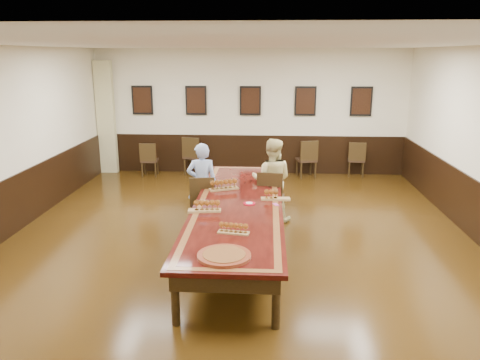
# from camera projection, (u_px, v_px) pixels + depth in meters

# --- Properties ---
(floor) EXTENTS (8.00, 10.00, 0.02)m
(floor) POSITION_uv_depth(u_px,v_px,m) (238.00, 247.00, 7.67)
(floor) COLOR black
(floor) RESTS_ON ground
(ceiling) EXTENTS (8.00, 10.00, 0.02)m
(ceiling) POSITION_uv_depth(u_px,v_px,m) (238.00, 43.00, 6.83)
(ceiling) COLOR white
(ceiling) RESTS_ON floor
(wall_back) EXTENTS (8.00, 0.02, 3.20)m
(wall_back) POSITION_uv_depth(u_px,v_px,m) (250.00, 112.00, 12.08)
(wall_back) COLOR #F2EACA
(wall_back) RESTS_ON floor
(wall_front) EXTENTS (8.00, 0.02, 3.20)m
(wall_front) POSITION_uv_depth(u_px,v_px,m) (177.00, 345.00, 2.43)
(wall_front) COLOR #F2EACA
(wall_front) RESTS_ON floor
(chair_man) EXTENTS (0.51, 0.54, 0.95)m
(chair_man) POSITION_uv_depth(u_px,v_px,m) (202.00, 200.00, 8.55)
(chair_man) COLOR black
(chair_man) RESTS_ON floor
(chair_woman) EXTENTS (0.53, 0.56, 1.00)m
(chair_woman) POSITION_uv_depth(u_px,v_px,m) (271.00, 196.00, 8.69)
(chair_woman) COLOR black
(chair_woman) RESTS_ON floor
(spare_chair_a) EXTENTS (0.44, 0.48, 0.88)m
(spare_chair_a) POSITION_uv_depth(u_px,v_px,m) (149.00, 159.00, 12.01)
(spare_chair_a) COLOR black
(spare_chair_a) RESTS_ON floor
(spare_chair_b) EXTENTS (0.57, 0.60, 1.00)m
(spare_chair_b) POSITION_uv_depth(u_px,v_px,m) (194.00, 155.00, 12.19)
(spare_chair_b) COLOR black
(spare_chair_b) RESTS_ON floor
(spare_chair_c) EXTENTS (0.56, 0.59, 0.97)m
(spare_chair_c) POSITION_uv_depth(u_px,v_px,m) (306.00, 158.00, 11.89)
(spare_chair_c) COLOR black
(spare_chair_c) RESTS_ON floor
(spare_chair_d) EXTENTS (0.47, 0.50, 0.90)m
(spare_chair_d) POSITION_uv_depth(u_px,v_px,m) (356.00, 159.00, 12.02)
(spare_chair_d) COLOR black
(spare_chair_d) RESTS_ON floor
(person_man) EXTENTS (0.60, 0.43, 1.51)m
(person_man) POSITION_uv_depth(u_px,v_px,m) (202.00, 184.00, 8.57)
(person_man) COLOR #4D75C1
(person_man) RESTS_ON floor
(person_woman) EXTENTS (0.84, 0.69, 1.57)m
(person_woman) POSITION_uv_depth(u_px,v_px,m) (272.00, 180.00, 8.72)
(person_woman) COLOR beige
(person_woman) RESTS_ON floor
(pink_phone) EXTENTS (0.11, 0.14, 0.01)m
(pink_phone) POSITION_uv_depth(u_px,v_px,m) (276.00, 205.00, 7.39)
(pink_phone) COLOR #D647A3
(pink_phone) RESTS_ON conference_table
(curtain) EXTENTS (0.45, 0.18, 2.90)m
(curtain) POSITION_uv_depth(u_px,v_px,m) (106.00, 118.00, 12.15)
(curtain) COLOR #CAC48B
(curtain) RESTS_ON floor
(wainscoting) EXTENTS (8.00, 10.00, 1.00)m
(wainscoting) POSITION_uv_depth(u_px,v_px,m) (238.00, 218.00, 7.54)
(wainscoting) COLOR black
(wainscoting) RESTS_ON floor
(conference_table) EXTENTS (1.40, 5.00, 0.76)m
(conference_table) POSITION_uv_depth(u_px,v_px,m) (238.00, 211.00, 7.51)
(conference_table) COLOR black
(conference_table) RESTS_ON floor
(posters) EXTENTS (6.14, 0.04, 0.74)m
(posters) POSITION_uv_depth(u_px,v_px,m) (250.00, 101.00, 11.93)
(posters) COLOR black
(posters) RESTS_ON wall_back
(flight_a) EXTENTS (0.53, 0.34, 0.19)m
(flight_a) POSITION_uv_depth(u_px,v_px,m) (224.00, 185.00, 8.18)
(flight_a) COLOR olive
(flight_a) RESTS_ON conference_table
(flight_b) EXTENTS (0.48, 0.17, 0.18)m
(flight_b) POSITION_uv_depth(u_px,v_px,m) (274.00, 195.00, 7.63)
(flight_b) COLOR olive
(flight_b) RESTS_ON conference_table
(flight_c) EXTENTS (0.51, 0.19, 0.19)m
(flight_c) POSITION_uv_depth(u_px,v_px,m) (205.00, 206.00, 7.05)
(flight_c) COLOR olive
(flight_c) RESTS_ON conference_table
(flight_d) EXTENTS (0.43, 0.19, 0.16)m
(flight_d) POSITION_uv_depth(u_px,v_px,m) (233.00, 229.00, 6.19)
(flight_d) COLOR olive
(flight_d) RESTS_ON conference_table
(red_plate_grp) EXTENTS (0.20, 0.20, 0.03)m
(red_plate_grp) POSITION_uv_depth(u_px,v_px,m) (249.00, 204.00, 7.42)
(red_plate_grp) COLOR #B20B1F
(red_plate_grp) RESTS_ON conference_table
(carved_platter) EXTENTS (0.67, 0.67, 0.05)m
(carved_platter) POSITION_uv_depth(u_px,v_px,m) (224.00, 256.00, 5.48)
(carved_platter) COLOR #612213
(carved_platter) RESTS_ON conference_table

